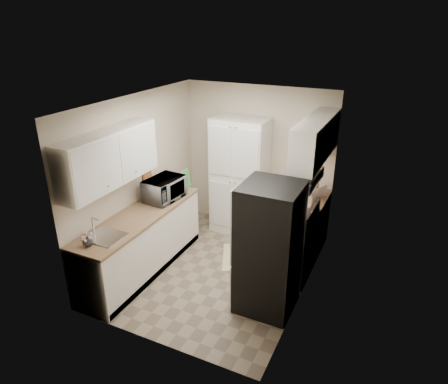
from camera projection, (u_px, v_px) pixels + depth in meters
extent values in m
plane|color=#7A6B56|center=(216.00, 270.00, 5.98)|extent=(3.20, 3.20, 0.00)
cube|color=beige|center=(257.00, 160.00, 6.80)|extent=(2.60, 0.04, 2.50)
cube|color=beige|center=(147.00, 250.00, 4.15)|extent=(2.60, 0.04, 2.50)
cube|color=beige|center=(138.00, 179.00, 5.99)|extent=(0.04, 3.20, 2.50)
cube|color=beige|center=(309.00, 212.00, 4.97)|extent=(0.04, 3.20, 2.50)
cube|color=white|center=(215.00, 102.00, 4.98)|extent=(2.60, 3.20, 0.04)
cube|color=silver|center=(109.00, 158.00, 5.07)|extent=(0.33, 1.60, 0.70)
cube|color=silver|center=(315.00, 143.00, 5.45)|extent=(0.33, 1.55, 0.58)
cube|color=#99999E|center=(301.00, 178.00, 5.27)|extent=(0.45, 0.76, 0.13)
cube|color=#B7B7BC|center=(105.00, 237.00, 5.04)|extent=(0.45, 0.40, 0.02)
cube|color=brown|center=(147.00, 179.00, 6.17)|extent=(0.02, 0.22, 0.22)
cube|color=silver|center=(240.00, 177.00, 6.74)|extent=(0.90, 0.55, 2.00)
cube|color=silver|center=(142.00, 243.00, 5.83)|extent=(0.60, 2.30, 0.88)
cube|color=#846647|center=(140.00, 215.00, 5.65)|extent=(0.63, 2.33, 0.04)
cube|color=silver|center=(304.00, 223.00, 6.40)|extent=(0.60, 0.80, 0.88)
cube|color=#846647|center=(306.00, 197.00, 6.21)|extent=(0.63, 0.83, 0.04)
cube|color=#B7B7BC|center=(288.00, 246.00, 5.74)|extent=(0.64, 0.76, 0.90)
cube|color=black|center=(290.00, 217.00, 5.55)|extent=(0.66, 0.78, 0.03)
cube|color=black|center=(312.00, 215.00, 5.40)|extent=(0.06, 0.76, 0.22)
cube|color=#D6918A|center=(261.00, 239.00, 5.73)|extent=(0.01, 0.16, 0.42)
cube|color=#F0E6C4|center=(267.00, 232.00, 5.93)|extent=(0.01, 0.16, 0.42)
cube|color=#B7B7BC|center=(269.00, 248.00, 4.93)|extent=(0.70, 0.72, 1.70)
imported|color=#BCBBC1|center=(164.00, 189.00, 6.04)|extent=(0.47, 0.65, 0.34)
cylinder|color=black|center=(167.00, 180.00, 6.44)|extent=(0.07, 0.07, 0.28)
imported|color=silver|center=(88.00, 241.00, 4.82)|extent=(0.16, 0.16, 0.13)
cube|color=green|center=(186.00, 179.00, 6.44)|extent=(0.04, 0.25, 0.31)
cube|color=silver|center=(311.00, 191.00, 6.11)|extent=(0.42, 0.46, 0.22)
cube|color=beige|center=(239.00, 257.00, 6.29)|extent=(0.77, 0.92, 0.01)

